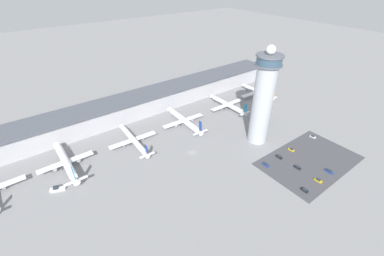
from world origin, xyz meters
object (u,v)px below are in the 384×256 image
car_black_suv (313,137)px  car_red_hatchback (305,190)px  airplane_gate_charlie (134,140)px  airplane_gate_delta (184,120)px  airplane_gate_echo (228,105)px  service_truck_catering (58,189)px  service_truck_fuel (266,123)px  control_tower (263,99)px  car_green_van (279,157)px  car_navy_sedan (297,167)px  airplane_gate_foxtrot (258,92)px  car_silver_sedan (318,180)px  airplane_gate_bravo (66,162)px  car_maroon_suv (329,171)px  car_yellow_taxi (291,150)px  car_blue_compact (265,164)px

car_black_suv → car_red_hatchback: car_red_hatchback is taller
airplane_gate_charlie → airplane_gate_delta: airplane_gate_delta is taller
airplane_gate_echo → service_truck_catering: (-140.67, -13.87, -3.37)m
airplane_gate_delta → service_truck_fuel: bearing=-35.0°
control_tower → car_green_van: 38.97m
airplane_gate_delta → car_navy_sedan: size_ratio=10.33×
airplane_gate_charlie → airplane_gate_foxtrot: size_ratio=1.14×
car_silver_sedan → service_truck_fuel: bearing=66.3°
airplane_gate_bravo → car_maroon_suv: size_ratio=9.17×
airplane_gate_bravo → service_truck_catering: bearing=-120.0°
service_truck_catering → airplane_gate_charlie: bearing=15.2°
car_yellow_taxi → car_red_hatchback: bearing=-134.0°
airplane_gate_echo → car_navy_sedan: (-18.33, -81.78, -3.82)m
airplane_gate_echo → car_black_suv: airplane_gate_echo is taller
airplane_gate_bravo → car_navy_sedan: bearing=-36.7°
service_truck_fuel → car_silver_sedan: service_truck_fuel is taller
car_silver_sedan → car_maroon_suv: (12.39, 0.36, 0.05)m
airplane_gate_bravo → car_red_hatchback: 139.63m
car_green_van → car_red_hatchback: 29.58m
airplane_gate_foxtrot → car_blue_compact: 102.36m
airplane_gate_echo → service_truck_fuel: size_ratio=6.75×
car_red_hatchback → control_tower: bearing=71.3°
car_silver_sedan → airplane_gate_bravo: bearing=138.9°
airplane_gate_delta → airplane_gate_foxtrot: 86.69m
airplane_gate_foxtrot → car_blue_compact: (-73.50, -71.14, -3.71)m
airplane_gate_delta → car_green_van: bearing=-69.3°
airplane_gate_foxtrot → service_truck_catering: 183.07m
airplane_gate_charlie → car_green_van: 97.66m
car_navy_sedan → car_black_suv: car_navy_sedan is taller
airplane_gate_bravo → airplane_gate_echo: 131.26m
service_truck_catering → car_red_hatchback: 136.08m
airplane_gate_charlie → control_tower: bearing=-32.8°
airplane_gate_foxtrot → car_navy_sedan: 103.73m
airplane_gate_echo → service_truck_fuel: 37.04m
car_yellow_taxi → service_truck_fuel: bearing=67.5°
car_silver_sedan → car_maroon_suv: bearing=1.7°
service_truck_catering → car_blue_compact: bearing=-26.6°
airplane_gate_echo → car_maroon_suv: 95.58m
airplane_gate_charlie → car_red_hatchback: (56.01, -95.89, -3.23)m
airplane_gate_charlie → airplane_gate_foxtrot: airplane_gate_charlie is taller
service_truck_catering → car_black_suv: service_truck_catering is taller
car_green_van → car_blue_compact: 13.03m
airplane_gate_charlie → airplane_gate_echo: 87.68m
airplane_gate_echo → car_maroon_suv: size_ratio=8.87×
airplane_gate_delta → airplane_gate_foxtrot: (86.67, 2.00, 0.11)m
airplane_gate_echo → car_yellow_taxi: bearing=-94.9°
airplane_gate_bravo → car_red_hatchback: (99.57, -97.81, -4.05)m
car_silver_sedan → car_black_suv: 47.09m
airplane_gate_charlie → airplane_gate_echo: airplane_gate_echo is taller
control_tower → airplane_gate_bravo: size_ratio=1.53×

